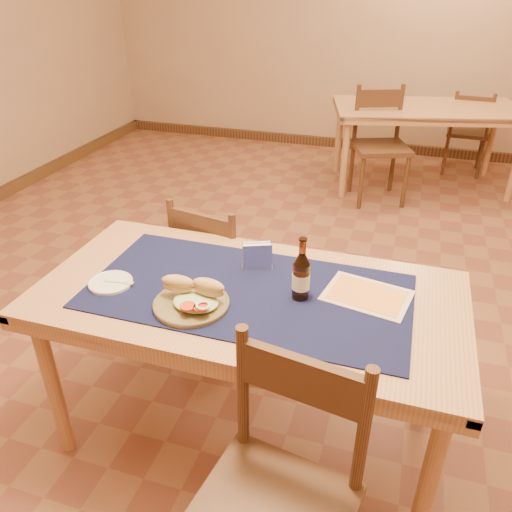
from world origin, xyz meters
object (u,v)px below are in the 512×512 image
(sandwich_plate, at_px, (193,299))
(beer_bottle, at_px, (301,276))
(back_table, at_px, (427,116))
(main_table, at_px, (248,309))
(chair_main_far, at_px, (219,270))
(chair_main_near, at_px, (276,501))
(napkin_holder, at_px, (257,256))

(sandwich_plate, bearing_deg, beer_bottle, 25.60)
(back_table, height_order, sandwich_plate, sandwich_plate)
(main_table, xyz_separation_m, back_table, (0.61, 3.30, 0.00))
(main_table, height_order, chair_main_far, chair_main_far)
(beer_bottle, bearing_deg, main_table, -175.51)
(sandwich_plate, bearing_deg, chair_main_near, -46.37)
(chair_main_far, bearing_deg, back_table, 70.69)
(beer_bottle, bearing_deg, chair_main_far, 134.53)
(chair_main_far, height_order, beer_bottle, beer_bottle)
(napkin_holder, bearing_deg, back_table, 78.67)
(chair_main_near, distance_m, beer_bottle, 0.73)
(back_table, relative_size, beer_bottle, 7.33)
(main_table, distance_m, napkin_holder, 0.22)
(beer_bottle, bearing_deg, sandwich_plate, -154.40)
(back_table, height_order, napkin_holder, napkin_holder)
(chair_main_near, distance_m, napkin_holder, 0.90)
(chair_main_near, xyz_separation_m, beer_bottle, (-0.09, 0.63, 0.36))
(chair_main_far, relative_size, chair_main_near, 0.92)
(main_table, bearing_deg, chair_main_far, 121.40)
(napkin_holder, bearing_deg, chair_main_far, 129.58)
(napkin_holder, bearing_deg, chair_main_near, -68.87)
(chair_main_far, distance_m, sandwich_plate, 0.82)
(main_table, bearing_deg, back_table, 79.52)
(chair_main_near, distance_m, sandwich_plate, 0.71)
(back_table, relative_size, chair_main_near, 1.91)
(main_table, relative_size, napkin_holder, 12.10)
(chair_main_near, relative_size, beer_bottle, 3.85)
(chair_main_far, xyz_separation_m, sandwich_plate, (0.19, -0.72, 0.33))
(chair_main_far, bearing_deg, sandwich_plate, -75.20)
(sandwich_plate, bearing_deg, back_table, 77.49)
(beer_bottle, bearing_deg, back_table, 82.83)
(back_table, xyz_separation_m, beer_bottle, (-0.41, -3.28, 0.18))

